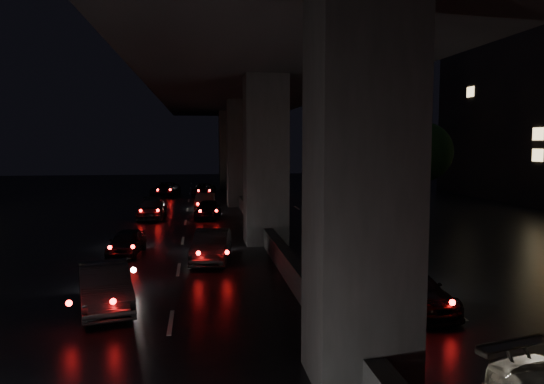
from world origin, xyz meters
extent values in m
plane|color=black|center=(0.00, 0.00, 0.00)|extent=(120.00, 120.00, 0.00)
cube|color=#2E2F31|center=(0.00, -10.00, 4.00)|extent=(2.00, 2.00, 8.00)
cube|color=#2E2F31|center=(0.00, 5.00, 4.00)|extent=(2.00, 2.00, 8.00)
cube|color=#2E2F31|center=(0.00, 20.00, 4.00)|extent=(2.00, 2.00, 8.00)
cube|color=#2E2F31|center=(0.00, 35.00, 4.00)|extent=(2.00, 2.00, 8.00)
cube|color=black|center=(0.00, 5.00, 8.75)|extent=(12.00, 80.00, 1.50)
cube|color=#2E2F31|center=(-5.80, 5.00, 10.00)|extent=(0.40, 80.00, 1.00)
cube|color=#2E2F31|center=(5.80, 5.00, 10.00)|extent=(0.40, 80.00, 1.00)
cube|color=#2E2F31|center=(0.00, 5.00, 0.42)|extent=(0.45, 70.00, 0.85)
cylinder|color=black|center=(11.00, 12.00, 1.40)|extent=(0.44, 0.44, 2.80)
sphere|color=black|center=(11.00, 12.00, 4.22)|extent=(3.80, 3.80, 3.80)
cylinder|color=black|center=(11.00, 28.00, 1.40)|extent=(0.44, 0.44, 2.80)
sphere|color=black|center=(11.00, 28.00, 4.22)|extent=(3.80, 3.80, 3.80)
cylinder|color=#2D2D33|center=(11.50, 18.00, 4.50)|extent=(0.18, 0.18, 9.00)
cube|color=#2D2D33|center=(10.40, 18.00, 8.90)|extent=(2.40, 0.10, 0.10)
sphere|color=orange|center=(9.30, 18.00, 8.70)|extent=(0.44, 0.44, 0.44)
imported|color=black|center=(2.89, -5.72, 0.56)|extent=(2.01, 4.02, 1.12)
imported|color=black|center=(-5.97, -4.47, 0.65)|extent=(2.25, 4.17, 1.31)
imported|color=black|center=(-2.71, 1.24, 0.64)|extent=(1.87, 4.01, 1.27)
imported|color=black|center=(-6.31, 3.11, 0.54)|extent=(1.61, 3.29, 1.08)
imported|color=black|center=(-6.17, 14.15, 0.61)|extent=(1.71, 4.19, 1.21)
imported|color=black|center=(-2.63, 13.65, 0.58)|extent=(1.98, 3.62, 1.17)
imported|color=#4F4A45|center=(-2.73, 17.08, 0.63)|extent=(1.58, 3.88, 1.25)
imported|color=black|center=(-2.71, 27.27, 0.57)|extent=(2.30, 4.28, 1.14)
imported|color=black|center=(-6.12, 27.83, 0.63)|extent=(2.71, 4.79, 1.26)
imported|color=#525559|center=(2.49, 26.61, 0.65)|extent=(2.44, 4.06, 1.29)
camera|label=1|loc=(-3.22, -20.17, 4.88)|focal=35.00mm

